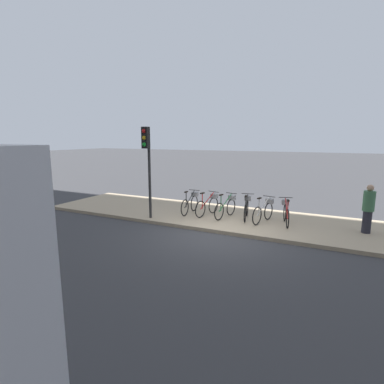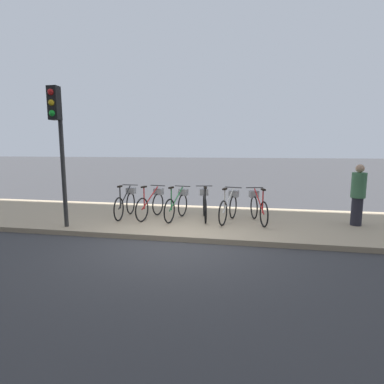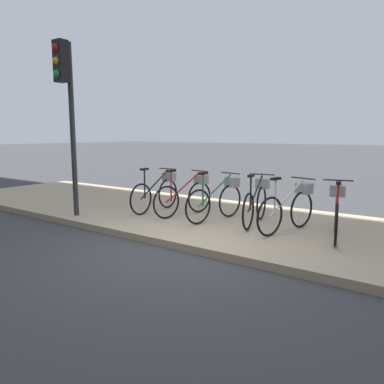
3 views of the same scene
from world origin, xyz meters
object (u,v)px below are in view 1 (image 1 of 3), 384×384
(parked_bicycle_3, at_px, (247,207))
(parked_bicycle_5, at_px, (286,212))
(parked_bicycle_2, at_px, (227,206))
(parked_bicycle_0, at_px, (191,202))
(pedestrian, at_px, (368,208))
(traffic_light, at_px, (147,153))
(parked_bicycle_4, at_px, (264,210))
(parked_bicycle_1, at_px, (209,204))

(parked_bicycle_3, distance_m, parked_bicycle_5, 1.42)
(parked_bicycle_2, bearing_deg, parked_bicycle_0, -179.74)
(parked_bicycle_0, height_order, pedestrian, pedestrian)
(parked_bicycle_3, xyz_separation_m, traffic_light, (-3.23, -1.58, 1.96))
(traffic_light, bearing_deg, parked_bicycle_3, 26.05)
(parked_bicycle_2, height_order, parked_bicycle_4, same)
(pedestrian, bearing_deg, parked_bicycle_2, -178.18)
(parked_bicycle_2, bearing_deg, parked_bicycle_5, 1.42)
(parked_bicycle_2, xyz_separation_m, traffic_light, (-2.51, -1.42, 1.96))
(parked_bicycle_1, distance_m, parked_bicycle_3, 1.46)
(parked_bicycle_3, distance_m, traffic_light, 4.09)
(parked_bicycle_5, xyz_separation_m, pedestrian, (2.42, 0.09, 0.37))
(parked_bicycle_2, distance_m, parked_bicycle_5, 2.13)
(parked_bicycle_2, xyz_separation_m, parked_bicycle_5, (2.13, 0.05, 0.00))
(parked_bicycle_1, bearing_deg, parked_bicycle_3, 5.69)
(parked_bicycle_0, xyz_separation_m, traffic_light, (-1.02, -1.41, 1.96))
(parked_bicycle_2, xyz_separation_m, pedestrian, (4.55, 0.14, 0.37))
(parked_bicycle_4, relative_size, parked_bicycle_5, 1.00)
(parked_bicycle_3, xyz_separation_m, parked_bicycle_4, (0.69, -0.16, 0.00))
(parked_bicycle_1, height_order, parked_bicycle_4, same)
(parked_bicycle_3, relative_size, pedestrian, 0.98)
(parked_bicycle_0, relative_size, pedestrian, 0.99)
(parked_bicycle_2, height_order, traffic_light, traffic_light)
(pedestrian, relative_size, traffic_light, 0.46)
(parked_bicycle_0, xyz_separation_m, parked_bicycle_4, (2.89, 0.01, 0.00))
(parked_bicycle_3, bearing_deg, pedestrian, -0.18)
(parked_bicycle_5, height_order, traffic_light, traffic_light)
(parked_bicycle_4, xyz_separation_m, pedestrian, (3.15, 0.15, 0.37))
(parked_bicycle_1, height_order, parked_bicycle_3, same)
(parked_bicycle_1, bearing_deg, pedestrian, 1.44)
(parked_bicycle_3, xyz_separation_m, pedestrian, (3.83, -0.01, 0.37))
(parked_bicycle_1, xyz_separation_m, parked_bicycle_5, (2.86, 0.04, 0.00))
(parked_bicycle_1, xyz_separation_m, traffic_light, (-1.78, -1.43, 1.96))
(parked_bicycle_2, xyz_separation_m, parked_bicycle_4, (1.40, -0.00, 0.00))
(parked_bicycle_0, height_order, parked_bicycle_4, same)
(parked_bicycle_0, height_order, traffic_light, traffic_light)
(parked_bicycle_0, distance_m, parked_bicycle_2, 1.49)
(parked_bicycle_0, distance_m, parked_bicycle_1, 0.75)
(parked_bicycle_1, bearing_deg, traffic_light, -141.12)
(parked_bicycle_2, relative_size, parked_bicycle_3, 1.00)
(traffic_light, bearing_deg, parked_bicycle_1, 38.88)
(pedestrian, bearing_deg, parked_bicycle_1, -178.56)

